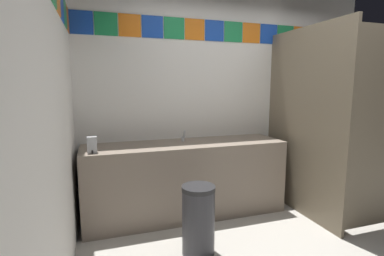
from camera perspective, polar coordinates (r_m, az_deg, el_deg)
name	(u,v)px	position (r m, az deg, el deg)	size (l,w,h in m)	color
wall_back	(230,95)	(3.79, 7.60, 6.57)	(3.79, 0.09, 2.73)	white
wall_side	(44,106)	(1.87, -27.09, 3.85)	(0.09, 3.06, 2.73)	white
vanity_counter	(186,178)	(3.39, -1.22, -9.91)	(2.27, 0.61, 0.84)	gray
faucet_center	(183,137)	(3.35, -1.69, -1.81)	(0.04, 0.10, 0.14)	silver
soap_dispenser	(92,145)	(2.95, -19.12, -3.19)	(0.09, 0.09, 0.16)	#B7BABF
stall_divider	(332,125)	(3.47, 25.86, 0.53)	(0.92, 1.33, 2.13)	#726651
toilet	(320,177)	(4.19, 23.95, -8.80)	(0.39, 0.49, 0.74)	white
trash_bin	(198,220)	(2.68, 1.26, -17.68)	(0.30, 0.30, 0.63)	#333338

